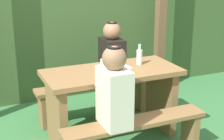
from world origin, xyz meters
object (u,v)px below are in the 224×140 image
(picnic_table, at_px, (112,92))
(bench_far, at_px, (94,93))
(bench_near, at_px, (135,132))
(person_black_coat, at_px, (112,55))
(person_white_shirt, at_px, (114,90))
(drinking_glass, at_px, (104,63))
(bottle_left, at_px, (139,56))
(cell_phone, at_px, (126,67))

(picnic_table, bearing_deg, bench_far, 90.00)
(bench_near, xyz_separation_m, person_black_coat, (0.24, 1.07, 0.45))
(bench_far, relative_size, person_white_shirt, 1.95)
(drinking_glass, xyz_separation_m, bottle_left, (0.39, -0.07, 0.05))
(person_white_shirt, bearing_deg, cell_phone, 55.04)
(bench_far, height_order, cell_phone, cell_phone)
(picnic_table, relative_size, bench_far, 1.00)
(person_white_shirt, relative_size, bottle_left, 3.23)
(person_white_shirt, height_order, bottle_left, person_white_shirt)
(bench_far, xyz_separation_m, person_black_coat, (0.24, -0.00, 0.45))
(picnic_table, bearing_deg, person_black_coat, 66.23)
(picnic_table, relative_size, bench_near, 1.00)
(person_white_shirt, relative_size, person_black_coat, 1.00)
(drinking_glass, bearing_deg, picnic_table, -74.61)
(person_white_shirt, xyz_separation_m, drinking_glass, (0.18, 0.67, 0.04))
(bench_far, relative_size, cell_phone, 10.00)
(drinking_glass, bearing_deg, person_white_shirt, -105.00)
(bench_near, distance_m, cell_phone, 0.74)
(bench_far, bearing_deg, person_white_shirt, -101.32)
(person_black_coat, bearing_deg, picnic_table, -113.77)
(bench_near, xyz_separation_m, cell_phone, (0.17, 0.56, 0.45))
(bench_far, relative_size, drinking_glass, 16.51)
(person_white_shirt, distance_m, cell_phone, 0.68)
(bench_far, bearing_deg, person_black_coat, -0.81)
(picnic_table, distance_m, cell_phone, 0.31)
(bottle_left, distance_m, cell_phone, 0.20)
(bench_near, xyz_separation_m, person_white_shirt, (-0.21, 0.00, 0.45))
(cell_phone, bearing_deg, bench_far, 102.37)
(person_white_shirt, bearing_deg, drinking_glass, 75.00)
(bench_near, bearing_deg, drinking_glass, 93.09)
(person_black_coat, bearing_deg, bottle_left, -76.45)
(bench_near, bearing_deg, bottle_left, 60.02)
(person_white_shirt, bearing_deg, picnic_table, 68.13)
(drinking_glass, relative_size, bottle_left, 0.38)
(bench_far, relative_size, bottle_left, 6.28)
(bench_far, height_order, person_black_coat, person_black_coat)
(drinking_glass, height_order, cell_phone, drinking_glass)
(bench_near, height_order, drinking_glass, drinking_glass)
(person_white_shirt, bearing_deg, person_black_coat, 67.17)
(bench_far, height_order, person_white_shirt, person_white_shirt)
(bench_near, xyz_separation_m, drinking_glass, (-0.04, 0.67, 0.49))
(person_black_coat, relative_size, cell_phone, 5.14)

